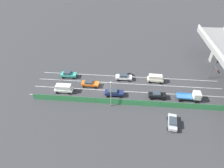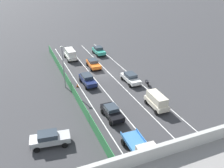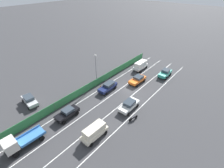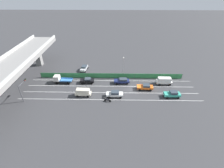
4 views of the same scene
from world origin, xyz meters
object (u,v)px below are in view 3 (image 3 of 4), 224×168
(car_sedan_black, at_px, (67,113))
(car_van_white, at_px, (141,65))
(car_sedan_navy, at_px, (108,86))
(car_hatchback_white, at_px, (129,105))
(motorcycle, at_px, (133,118))
(street_lamp, at_px, (96,67))
(car_van_cream, at_px, (94,131))
(car_taxi_teal, at_px, (165,73))
(flatbed_truck_blue, at_px, (18,143))
(parked_wagon_silver, at_px, (29,100))
(traffic_cone, at_px, (101,86))
(car_taxi_orange, at_px, (138,79))

(car_sedan_black, bearing_deg, car_van_white, -90.51)
(car_sedan_navy, bearing_deg, car_hatchback_white, 162.57)
(car_sedan_navy, relative_size, motorcycle, 2.46)
(street_lamp, bearing_deg, car_sedan_black, 108.62)
(car_van_cream, bearing_deg, car_taxi_teal, -90.22)
(car_sedan_navy, xyz_separation_m, car_taxi_teal, (-6.74, -13.40, 0.02))
(flatbed_truck_blue, xyz_separation_m, parked_wagon_silver, (8.36, -6.04, -0.31))
(car_sedan_navy, relative_size, street_lamp, 0.67)
(car_van_white, height_order, car_taxi_teal, car_van_white)
(car_hatchback_white, xyz_separation_m, car_van_white, (6.71, -14.94, 0.32))
(car_taxi_teal, distance_m, traffic_cone, 16.16)
(car_van_white, distance_m, traffic_cone, 13.23)
(car_van_white, bearing_deg, flatbed_truck_blue, 89.54)
(car_sedan_black, xyz_separation_m, traffic_cone, (1.86, -10.39, -0.58))
(car_van_cream, height_order, parked_wagon_silver, car_van_cream)
(car_taxi_teal, xyz_separation_m, parked_wagon_silver, (15.15, 26.37, -0.02))
(car_van_white, relative_size, motorcycle, 2.45)
(car_van_cream, height_order, car_taxi_teal, car_van_cream)
(car_van_white, xyz_separation_m, street_lamp, (3.92, 12.39, 3.02))
(car_van_white, relative_size, car_sedan_navy, 1.00)
(car_sedan_navy, distance_m, traffic_cone, 1.97)
(car_taxi_teal, height_order, motorcycle, car_taxi_teal)
(car_sedan_navy, bearing_deg, parked_wagon_silver, 57.06)
(parked_wagon_silver, bearing_deg, street_lamp, -109.37)
(car_hatchback_white, height_order, car_van_cream, car_van_cream)
(car_hatchback_white, relative_size, car_taxi_teal, 1.04)
(car_sedan_black, distance_m, motorcycle, 11.27)
(car_sedan_navy, bearing_deg, flatbed_truck_blue, 89.87)
(car_sedan_black, bearing_deg, car_hatchback_white, -129.22)
(car_van_cream, relative_size, car_taxi_teal, 1.00)
(car_sedan_black, distance_m, flatbed_truck_blue, 8.37)
(car_taxi_teal, bearing_deg, car_hatchback_white, 90.67)
(car_taxi_orange, distance_m, motorcycle, 12.15)
(car_van_cream, distance_m, street_lamp, 15.55)
(car_hatchback_white, xyz_separation_m, car_sedan_navy, (6.92, -2.17, 0.00))
(car_van_cream, distance_m, motorcycle, 7.25)
(car_van_white, xyz_separation_m, parked_wagon_silver, (8.62, 25.74, -0.32))
(car_van_cream, xyz_separation_m, traffic_cone, (8.51, -10.54, -0.89))
(car_sedan_navy, xyz_separation_m, flatbed_truck_blue, (0.04, 19.02, 0.31))
(car_sedan_navy, distance_m, motorcycle, 9.96)
(motorcycle, relative_size, street_lamp, 0.27)
(street_lamp, relative_size, traffic_cone, 10.48)
(car_taxi_orange, distance_m, car_taxi_teal, 7.65)
(traffic_cone, bearing_deg, car_sedan_navy, -171.81)
(traffic_cone, bearing_deg, car_taxi_orange, -126.43)
(car_van_white, bearing_deg, motorcycle, 117.90)
(car_hatchback_white, distance_m, flatbed_truck_blue, 18.23)
(car_taxi_orange, height_order, parked_wagon_silver, parked_wagon_silver)
(parked_wagon_silver, bearing_deg, car_van_white, -108.51)
(car_taxi_orange, xyz_separation_m, motorcycle, (-5.88, 10.63, -0.42))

